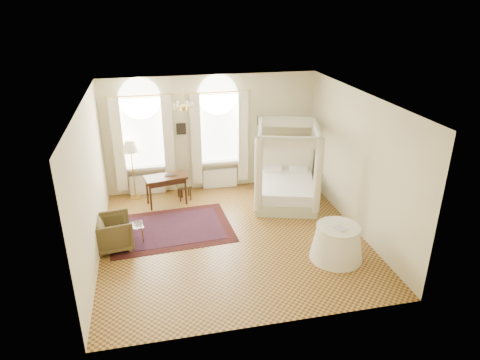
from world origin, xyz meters
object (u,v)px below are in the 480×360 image
object	(u,v)px
coffee_table	(130,227)
canopy_bed	(286,185)
side_table	(337,242)
nightstand	(302,173)
writing_desk	(166,180)
stool	(184,187)
floor_lamp	(131,149)
armchair	(113,232)

from	to	relation	value
coffee_table	canopy_bed	bearing A→B (deg)	16.05
side_table	nightstand	bearing A→B (deg)	80.46
nightstand	coffee_table	size ratio (longest dim) A/B	1.04
writing_desk	canopy_bed	bearing A→B (deg)	-9.96
canopy_bed	side_table	distance (m)	2.88
stool	side_table	bearing A→B (deg)	-51.14
stool	coffee_table	xyz separation A→B (m)	(-1.42, -1.96, -0.01)
canopy_bed	writing_desk	world-z (taller)	canopy_bed
coffee_table	writing_desk	bearing A→B (deg)	62.10
nightstand	side_table	bearing A→B (deg)	-99.54
canopy_bed	floor_lamp	size ratio (longest dim) A/B	1.39
canopy_bed	writing_desk	xyz separation A→B (m)	(-3.20, 0.56, 0.21)
side_table	writing_desk	bearing A→B (deg)	134.98
nightstand	stool	world-z (taller)	nightstand
armchair	canopy_bed	bearing A→B (deg)	-81.08
writing_desk	side_table	bearing A→B (deg)	-45.02
nightstand	side_table	size ratio (longest dim) A/B	0.55
stool	floor_lamp	bearing A→B (deg)	164.48
nightstand	coffee_table	world-z (taller)	nightstand
coffee_table	floor_lamp	bearing A→B (deg)	88.22
floor_lamp	armchair	bearing A→B (deg)	-99.86
floor_lamp	side_table	distance (m)	5.97
armchair	side_table	distance (m)	4.94
writing_desk	stool	xyz separation A→B (m)	(0.49, 0.21, -0.33)
nightstand	stool	size ratio (longest dim) A/B	1.42
stool	floor_lamp	size ratio (longest dim) A/B	0.26
armchair	side_table	xyz separation A→B (m)	(4.73, -1.45, -0.00)
canopy_bed	nightstand	size ratio (longest dim) A/B	3.75
stool	armchair	distance (m)	2.83
canopy_bed	stool	distance (m)	2.82
nightstand	writing_desk	distance (m)	4.16
canopy_bed	nightstand	xyz separation A→B (m)	(0.90, 1.15, -0.18)
nightstand	stool	xyz separation A→B (m)	(-3.61, -0.37, 0.05)
canopy_bed	side_table	bearing A→B (deg)	-85.52
armchair	side_table	bearing A→B (deg)	-115.61
writing_desk	stool	distance (m)	0.63
armchair	floor_lamp	xyz separation A→B (m)	(0.45, 2.56, 1.07)
stool	floor_lamp	xyz separation A→B (m)	(-1.35, 0.37, 1.08)
writing_desk	armchair	size ratio (longest dim) A/B	1.40
canopy_bed	coffee_table	distance (m)	4.30
stool	side_table	xyz separation A→B (m)	(2.93, -3.64, 0.01)
floor_lamp	nightstand	bearing A→B (deg)	-0.00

